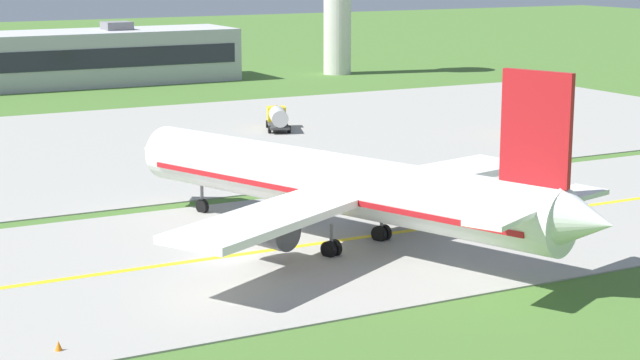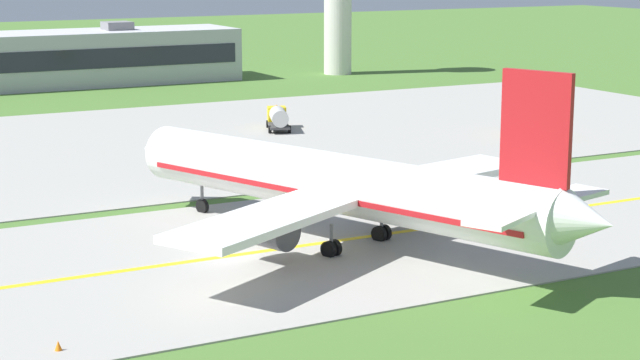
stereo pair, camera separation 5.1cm
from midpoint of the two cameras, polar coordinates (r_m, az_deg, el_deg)
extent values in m
plane|color=#47702D|center=(69.83, -4.90, -4.09)|extent=(500.00, 500.00, 0.00)
cube|color=#9E9B93|center=(69.82, -4.90, -4.05)|extent=(240.00, 28.00, 0.10)
cube|color=#9E9B93|center=(111.60, -8.72, 1.88)|extent=(140.00, 52.00, 0.10)
cube|color=yellow|center=(69.80, -4.90, -4.01)|extent=(220.00, 0.60, 0.01)
cylinder|color=white|center=(71.90, 0.73, -0.13)|extent=(15.69, 33.24, 4.00)
cone|color=white|center=(84.65, -8.67, 1.56)|extent=(4.47, 3.77, 3.80)
cone|color=white|center=(61.75, 13.81, -2.12)|extent=(4.31, 4.19, 3.40)
cube|color=red|center=(72.01, 0.73, -0.52)|extent=(14.81, 30.72, 0.36)
cube|color=#1E232D|center=(82.88, -7.70, 1.86)|extent=(3.82, 2.88, 0.70)
cube|color=white|center=(64.44, -2.71, -2.02)|extent=(15.47, 11.39, 0.50)
cylinder|color=#47474C|center=(67.53, -2.74, -2.60)|extent=(3.35, 3.99, 2.30)
cylinder|color=black|center=(68.62, -3.70, -2.37)|extent=(2.05, 0.97, 2.10)
cube|color=white|center=(77.26, 6.08, 0.27)|extent=(15.68, 7.95, 0.50)
cylinder|color=#47474C|center=(77.13, 3.99, -0.78)|extent=(3.35, 3.99, 2.30)
cylinder|color=black|center=(78.08, 3.05, -0.61)|extent=(2.05, 0.97, 2.10)
cube|color=red|center=(62.39, 11.27, 2.69)|extent=(1.92, 4.26, 6.50)
cube|color=white|center=(60.46, 9.73, -1.85)|extent=(6.44, 4.83, 0.30)
cube|color=white|center=(65.87, 12.67, -0.83)|extent=(6.41, 3.83, 0.30)
cylinder|color=slate|center=(81.37, -6.24, -0.82)|extent=(0.24, 0.24, 1.65)
cylinder|color=black|center=(81.55, -6.23, -1.38)|extent=(0.71, 1.15, 1.10)
cylinder|color=slate|center=(69.37, 0.58, -2.98)|extent=(0.24, 0.24, 1.65)
cylinder|color=black|center=(69.39, 0.43, -3.68)|extent=(0.71, 1.15, 1.10)
cylinder|color=black|center=(69.79, 0.73, -3.59)|extent=(0.71, 1.15, 1.10)
cylinder|color=slate|center=(73.26, 3.24, -2.19)|extent=(0.24, 0.24, 1.65)
cylinder|color=black|center=(73.26, 3.10, -2.86)|extent=(0.71, 1.15, 1.10)
cylinder|color=black|center=(73.68, 3.36, -2.77)|extent=(0.71, 1.15, 1.10)
cube|color=yellow|center=(120.51, -2.32, 3.45)|extent=(2.52, 2.40, 1.80)
cube|color=#1E232D|center=(121.21, -2.35, 3.65)|extent=(1.76, 0.78, 0.81)
cylinder|color=silver|center=(117.51, -2.20, 3.35)|extent=(3.20, 4.57, 1.80)
cube|color=#383838|center=(117.67, -2.20, 2.86)|extent=(3.48, 4.68, 0.24)
cylinder|color=orange|center=(120.36, -2.32, 3.92)|extent=(0.20, 0.20, 0.18)
cylinder|color=black|center=(120.59, -2.79, 2.94)|extent=(0.61, 0.95, 0.90)
cylinder|color=black|center=(120.75, -1.84, 2.96)|extent=(0.61, 0.95, 0.90)
cylinder|color=black|center=(116.80, -2.68, 2.65)|extent=(0.61, 0.95, 0.90)
cylinder|color=black|center=(116.97, -1.65, 2.67)|extent=(0.61, 0.95, 0.90)
cube|color=orange|center=(114.96, 11.68, 2.80)|extent=(2.56, 2.46, 1.80)
cube|color=#1E232D|center=(114.18, 11.79, 2.89)|extent=(1.73, 0.86, 0.81)
cube|color=orange|center=(117.80, 11.30, 3.08)|extent=(3.63, 4.69, 2.00)
cylinder|color=orange|center=(114.81, 11.71, 3.29)|extent=(0.20, 0.20, 0.18)
cylinder|color=black|center=(115.40, 12.14, 2.28)|extent=(0.64, 0.94, 0.90)
cylinder|color=black|center=(114.86, 11.18, 2.28)|extent=(0.64, 0.94, 0.90)
cylinder|color=black|center=(119.05, 11.66, 2.59)|extent=(0.64, 0.94, 0.90)
cylinder|color=black|center=(118.50, 10.68, 2.59)|extent=(0.64, 0.94, 0.90)
cube|color=#B2B2B7|center=(162.94, -14.48, 6.14)|extent=(57.83, 12.89, 7.84)
cube|color=#1E232D|center=(156.63, -13.91, 6.10)|extent=(55.51, 0.10, 2.82)
cube|color=slate|center=(165.68, -10.64, 7.98)|extent=(4.00, 4.00, 1.20)
cylinder|color=silver|center=(174.17, 0.91, 9.44)|extent=(4.40, 4.40, 23.47)
cone|color=orange|center=(55.07, -13.61, -8.51)|extent=(0.44, 0.44, 0.60)
camera|label=1|loc=(0.03, -90.02, 0.00)|focal=60.87mm
camera|label=2|loc=(0.03, 89.98, 0.00)|focal=60.87mm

